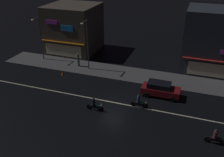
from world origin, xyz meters
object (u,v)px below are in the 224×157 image
at_px(pedestrian_on_sidewalk, 78,60).
at_px(traffic_cone, 63,73).
at_px(streetlamp_mid, 87,41).
at_px(motorcycle_lead, 95,105).
at_px(parked_car_near_kerb, 160,89).
at_px(motorcycle_following, 216,138).
at_px(motorcycle_opposite_lane, 139,102).
at_px(streetlamp_west, 40,35).

xyz_separation_m(pedestrian_on_sidewalk, traffic_cone, (-0.88, -3.05, -0.79)).
xyz_separation_m(streetlamp_mid, pedestrian_on_sidewalk, (-1.74, 0.55, -3.15)).
xyz_separation_m(motorcycle_lead, traffic_cone, (-7.36, 6.33, -0.36)).
bearing_deg(pedestrian_on_sidewalk, parked_car_near_kerb, -50.67).
xyz_separation_m(parked_car_near_kerb, traffic_cone, (-13.24, 1.10, -0.59)).
distance_m(pedestrian_on_sidewalk, motorcycle_following, 21.12).
bearing_deg(motorcycle_lead, motorcycle_opposite_lane, -150.15).
distance_m(parked_car_near_kerb, traffic_cone, 13.30).
relative_size(parked_car_near_kerb, motorcycle_opposite_lane, 2.26).
height_order(parked_car_near_kerb, motorcycle_lead, parked_car_near_kerb).
bearing_deg(pedestrian_on_sidewalk, motorcycle_opposite_lane, -66.42).
relative_size(streetlamp_mid, motorcycle_lead, 3.62).
relative_size(streetlamp_mid, motorcycle_opposite_lane, 3.62).
bearing_deg(motorcycle_following, traffic_cone, -18.26).
relative_size(streetlamp_mid, traffic_cone, 12.51).
height_order(pedestrian_on_sidewalk, motorcycle_opposite_lane, pedestrian_on_sidewalk).
bearing_deg(motorcycle_lead, streetlamp_mid, -58.07).
bearing_deg(streetlamp_west, motorcycle_lead, -37.54).
bearing_deg(motorcycle_opposite_lane, streetlamp_west, -20.44).
height_order(streetlamp_west, streetlamp_mid, streetlamp_mid).
distance_m(streetlamp_west, motorcycle_opposite_lane, 18.91).
bearing_deg(streetlamp_west, motorcycle_following, -24.24).
relative_size(streetlamp_mid, motorcycle_following, 3.62).
bearing_deg(motorcycle_lead, streetlamp_west, -33.85).
bearing_deg(parked_car_near_kerb, streetlamp_mid, -18.78).
height_order(parked_car_near_kerb, motorcycle_opposite_lane, parked_car_near_kerb).
height_order(motorcycle_lead, motorcycle_following, same).
xyz_separation_m(pedestrian_on_sidewalk, motorcycle_lead, (6.49, -9.38, -0.43)).
relative_size(motorcycle_lead, motorcycle_following, 1.00).
bearing_deg(motorcycle_lead, traffic_cone, -36.99).
relative_size(streetlamp_west, parked_car_near_kerb, 1.50).
height_order(parked_car_near_kerb, traffic_cone, parked_car_near_kerb).
distance_m(streetlamp_west, motorcycle_lead, 16.39).
relative_size(parked_car_near_kerb, motorcycle_following, 2.26).
bearing_deg(motorcycle_opposite_lane, parked_car_near_kerb, -113.77).
distance_m(streetlamp_mid, motorcycle_opposite_lane, 11.78).
bearing_deg(motorcycle_opposite_lane, streetlamp_mid, -33.03).
distance_m(parked_car_near_kerb, motorcycle_lead, 7.87).
bearing_deg(pedestrian_on_sidewalk, streetlamp_mid, -49.53).
height_order(streetlamp_mid, motorcycle_following, streetlamp_mid).
height_order(streetlamp_west, motorcycle_following, streetlamp_west).
height_order(streetlamp_mid, pedestrian_on_sidewalk, streetlamp_mid).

